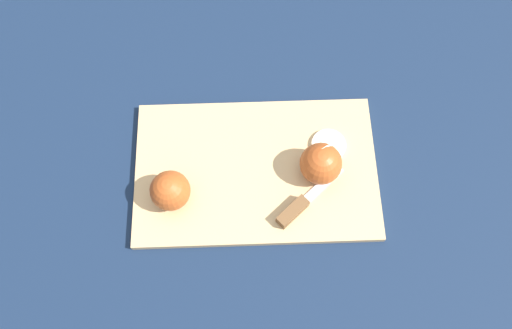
{
  "coord_description": "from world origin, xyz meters",
  "views": [
    {
      "loc": [
        -0.01,
        -0.31,
        0.8
      ],
      "look_at": [
        0.0,
        0.0,
        0.03
      ],
      "focal_mm": 35.0,
      "sensor_mm": 36.0,
      "label": 1
    }
  ],
  "objects": [
    {
      "name": "knife",
      "position": [
        0.06,
        -0.07,
        0.02
      ],
      "size": [
        0.12,
        0.11,
        0.02
      ],
      "rotation": [
        0.0,
        0.0,
        0.73
      ],
      "color": "silver",
      "rests_on": "cutting_board"
    },
    {
      "name": "apple_slice",
      "position": [
        0.13,
        0.04,
        0.02
      ],
      "size": [
        0.06,
        0.06,
        0.01
      ],
      "color": "#EFE5C6",
      "rests_on": "cutting_board"
    },
    {
      "name": "apple_half_left",
      "position": [
        -0.14,
        -0.05,
        0.05
      ],
      "size": [
        0.07,
        0.07,
        0.07
      ],
      "rotation": [
        0.0,
        0.0,
        1.02
      ],
      "color": "#AD4C1E",
      "rests_on": "cutting_board"
    },
    {
      "name": "apple_half_right",
      "position": [
        0.11,
        -0.01,
        0.05
      ],
      "size": [
        0.07,
        0.07,
        0.07
      ],
      "rotation": [
        0.0,
        0.0,
        2.25
      ],
      "color": "#AD4C1E",
      "rests_on": "cutting_board"
    },
    {
      "name": "ground_plane",
      "position": [
        0.0,
        0.0,
        0.0
      ],
      "size": [
        4.0,
        4.0,
        0.0
      ],
      "primitive_type": "plane",
      "color": "#14233D"
    },
    {
      "name": "cutting_board",
      "position": [
        0.0,
        0.0,
        0.01
      ],
      "size": [
        0.41,
        0.26,
        0.01
      ],
      "color": "tan",
      "rests_on": "ground_plane"
    }
  ]
}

